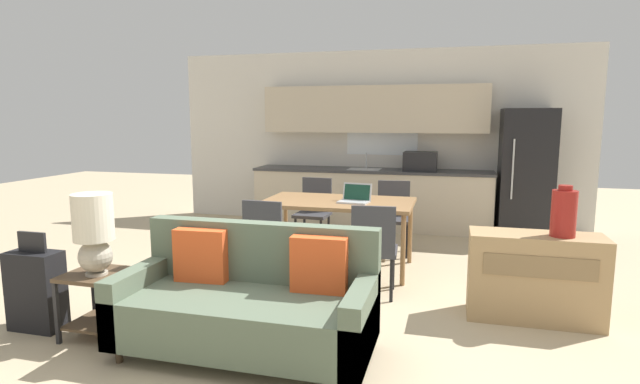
{
  "coord_description": "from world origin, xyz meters",
  "views": [
    {
      "loc": [
        1.21,
        -3.19,
        1.68
      ],
      "look_at": [
        -0.05,
        1.5,
        0.95
      ],
      "focal_mm": 28.0,
      "sensor_mm": 36.0,
      "label": 1
    }
  ],
  "objects_px": {
    "credenza": "(534,277)",
    "dining_chair_far_right": "(393,214)",
    "couch": "(249,304)",
    "dining_chair_near_left": "(267,239)",
    "refrigerator": "(526,174)",
    "vase": "(564,213)",
    "dining_table": "(338,206)",
    "side_table": "(98,294)",
    "suitcase": "(36,290)",
    "laptop": "(355,198)",
    "dining_chair_far_left": "(314,209)",
    "table_lamp": "(94,231)",
    "dining_chair_near_right": "(374,246)"
  },
  "relations": [
    {
      "from": "couch",
      "to": "laptop",
      "type": "bearing_deg",
      "value": 80.05
    },
    {
      "from": "refrigerator",
      "to": "laptop",
      "type": "relative_size",
      "value": 5.15
    },
    {
      "from": "credenza",
      "to": "dining_chair_far_right",
      "type": "bearing_deg",
      "value": 127.53
    },
    {
      "from": "credenza",
      "to": "suitcase",
      "type": "distance_m",
      "value": 4.04
    },
    {
      "from": "table_lamp",
      "to": "dining_chair_far_right",
      "type": "xyz_separation_m",
      "value": [
        1.87,
        3.05,
        -0.35
      ]
    },
    {
      "from": "side_table",
      "to": "couch",
      "type": "bearing_deg",
      "value": 3.53
    },
    {
      "from": "refrigerator",
      "to": "vase",
      "type": "bearing_deg",
      "value": -92.1
    },
    {
      "from": "vase",
      "to": "laptop",
      "type": "height_order",
      "value": "vase"
    },
    {
      "from": "refrigerator",
      "to": "dining_table",
      "type": "distance_m",
      "value": 3.07
    },
    {
      "from": "couch",
      "to": "dining_chair_near_left",
      "type": "distance_m",
      "value": 1.36
    },
    {
      "from": "vase",
      "to": "suitcase",
      "type": "bearing_deg",
      "value": -163.41
    },
    {
      "from": "side_table",
      "to": "dining_chair_far_right",
      "type": "xyz_separation_m",
      "value": [
        1.91,
        3.01,
        0.16
      ]
    },
    {
      "from": "suitcase",
      "to": "couch",
      "type": "bearing_deg",
      "value": 3.01
    },
    {
      "from": "side_table",
      "to": "dining_chair_near_right",
      "type": "bearing_deg",
      "value": 35.8
    },
    {
      "from": "dining_chair_near_left",
      "to": "suitcase",
      "type": "distance_m",
      "value": 2.0
    },
    {
      "from": "vase",
      "to": "dining_chair_near_left",
      "type": "relative_size",
      "value": 0.46
    },
    {
      "from": "credenza",
      "to": "dining_chair_near_right",
      "type": "bearing_deg",
      "value": 172.81
    },
    {
      "from": "dining_table",
      "to": "dining_chair_near_left",
      "type": "bearing_deg",
      "value": -122.86
    },
    {
      "from": "dining_table",
      "to": "dining_chair_near_left",
      "type": "distance_m",
      "value": 0.99
    },
    {
      "from": "dining_chair_near_right",
      "to": "table_lamp",
      "type": "bearing_deg",
      "value": 32.79
    },
    {
      "from": "dining_chair_near_left",
      "to": "vase",
      "type": "bearing_deg",
      "value": 177.74
    },
    {
      "from": "dining_chair_near_left",
      "to": "laptop",
      "type": "bearing_deg",
      "value": -131.2
    },
    {
      "from": "refrigerator",
      "to": "couch",
      "type": "bearing_deg",
      "value": -118.98
    },
    {
      "from": "refrigerator",
      "to": "dining_chair_near_left",
      "type": "height_order",
      "value": "refrigerator"
    },
    {
      "from": "dining_chair_near_left",
      "to": "suitcase",
      "type": "bearing_deg",
      "value": 46.8
    },
    {
      "from": "dining_chair_far_left",
      "to": "dining_chair_near_right",
      "type": "height_order",
      "value": "same"
    },
    {
      "from": "refrigerator",
      "to": "side_table",
      "type": "distance_m",
      "value": 5.65
    },
    {
      "from": "credenza",
      "to": "laptop",
      "type": "distance_m",
      "value": 1.99
    },
    {
      "from": "dining_table",
      "to": "suitcase",
      "type": "xyz_separation_m",
      "value": [
        -1.95,
        -2.22,
        -0.38
      ]
    },
    {
      "from": "credenza",
      "to": "dining_chair_near_left",
      "type": "distance_m",
      "value": 2.44
    },
    {
      "from": "dining_chair_far_left",
      "to": "vase",
      "type": "bearing_deg",
      "value": -33.13
    },
    {
      "from": "credenza",
      "to": "dining_chair_far_left",
      "type": "bearing_deg",
      "value": 142.59
    },
    {
      "from": "refrigerator",
      "to": "vase",
      "type": "relative_size",
      "value": 4.34
    },
    {
      "from": "dining_table",
      "to": "dining_chair_near_left",
      "type": "relative_size",
      "value": 1.84
    },
    {
      "from": "dining_chair_near_left",
      "to": "table_lamp",
      "type": "bearing_deg",
      "value": 62.07
    },
    {
      "from": "side_table",
      "to": "credenza",
      "type": "bearing_deg",
      "value": 20.22
    },
    {
      "from": "couch",
      "to": "dining_chair_far_left",
      "type": "bearing_deg",
      "value": 96.78
    },
    {
      "from": "table_lamp",
      "to": "laptop",
      "type": "height_order",
      "value": "table_lamp"
    },
    {
      "from": "side_table",
      "to": "table_lamp",
      "type": "relative_size",
      "value": 0.82
    },
    {
      "from": "side_table",
      "to": "vase",
      "type": "relative_size",
      "value": 1.22
    },
    {
      "from": "dining_table",
      "to": "couch",
      "type": "height_order",
      "value": "couch"
    },
    {
      "from": "dining_table",
      "to": "side_table",
      "type": "height_order",
      "value": "dining_table"
    },
    {
      "from": "dining_chair_far_left",
      "to": "couch",
      "type": "bearing_deg",
      "value": -80.48
    },
    {
      "from": "side_table",
      "to": "dining_chair_near_left",
      "type": "height_order",
      "value": "dining_chair_near_left"
    },
    {
      "from": "credenza",
      "to": "dining_chair_far_right",
      "type": "height_order",
      "value": "dining_chair_far_right"
    },
    {
      "from": "vase",
      "to": "laptop",
      "type": "distance_m",
      "value": 2.12
    },
    {
      "from": "couch",
      "to": "suitcase",
      "type": "xyz_separation_m",
      "value": [
        -1.78,
        -0.09,
        -0.03
      ]
    },
    {
      "from": "vase",
      "to": "dining_chair_near_right",
      "type": "relative_size",
      "value": 0.46
    },
    {
      "from": "dining_table",
      "to": "dining_chair_far_left",
      "type": "bearing_deg",
      "value": 121.13
    },
    {
      "from": "dining_table",
      "to": "couch",
      "type": "distance_m",
      "value": 2.16
    }
  ]
}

